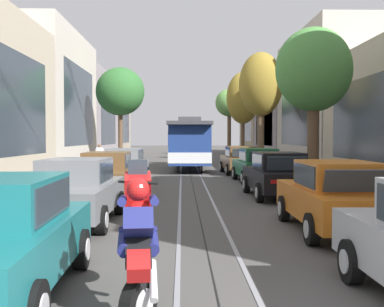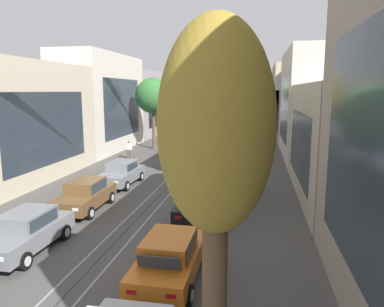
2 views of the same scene
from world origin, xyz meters
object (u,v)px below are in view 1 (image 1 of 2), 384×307
parked_car_orange_second_right (336,196)px  fire_hydrant (28,202)px  parked_car_grey_second_left (76,191)px  motorcycle_with_rider (138,236)px  parked_car_black_mid_right (278,175)px  street_tree_kerb_left_second (120,92)px  pedestrian_on_left_pavement (99,155)px  parked_car_brown_fifth_right (240,160)px  street_tree_kerb_right_far (229,104)px  cable_car_trolley (189,144)px  street_tree_kerb_right_second (314,72)px  street_tree_kerb_right_fourth (243,98)px  parked_car_brown_mid_left (107,174)px  parked_car_grey_fourth_left (125,165)px  street_tree_kerb_right_mid (261,86)px  parked_car_green_fourth_right (258,165)px

parked_car_orange_second_right → fire_hydrant: bearing=166.0°
parked_car_grey_second_left → motorcycle_with_rider: size_ratio=2.35×
parked_car_black_mid_right → street_tree_kerb_left_second: (-8.20, 20.81, 4.85)m
motorcycle_with_rider → pedestrian_on_left_pavement: (-4.91, 25.45, -0.02)m
parked_car_brown_fifth_right → street_tree_kerb_right_far: 28.60m
cable_car_trolley → motorcycle_with_rider: cable_car_trolley is taller
street_tree_kerb_right_second → street_tree_kerb_right_fourth: 23.80m
street_tree_kerb_right_far → pedestrian_on_left_pavement: (-10.93, -24.13, -5.06)m
parked_car_black_mid_right → parked_car_orange_second_right: bearing=-89.3°
parked_car_brown_mid_left → parked_car_brown_fifth_right: size_ratio=0.99×
parked_car_brown_fifth_right → street_tree_kerb_right_second: street_tree_kerb_right_second is taller
street_tree_kerb_right_fourth → cable_car_trolley: 14.65m
street_tree_kerb_right_second → pedestrian_on_left_pavement: bearing=132.6°
parked_car_brown_fifth_right → cable_car_trolley: bearing=135.4°
parked_car_brown_fifth_right → street_tree_kerb_right_far: bearing=85.6°
street_tree_kerb_left_second → street_tree_kerb_right_fourth: size_ratio=0.94×
parked_car_grey_fourth_left → parked_car_orange_second_right: same height
street_tree_kerb_right_second → cable_car_trolley: size_ratio=0.72×
parked_car_brown_fifth_right → street_tree_kerb_right_mid: (2.02, 5.08, 4.81)m
street_tree_kerb_right_second → cable_car_trolley: bearing=114.8°
parked_car_grey_fourth_left → parked_car_grey_second_left: bearing=-89.7°
parked_car_grey_second_left → parked_car_green_fourth_right: 12.16m
parked_car_orange_second_right → street_tree_kerb_right_mid: bearing=84.9°
cable_car_trolley → fire_hydrant: cable_car_trolley is taller
street_tree_kerb_right_second → street_tree_kerb_left_second: bearing=119.6°
parked_car_grey_second_left → parked_car_brown_mid_left: bearing=90.6°
parked_car_brown_fifth_right → parked_car_orange_second_right: bearing=-89.7°
parked_car_black_mid_right → fire_hydrant: bearing=-150.3°
parked_car_brown_mid_left → parked_car_green_fourth_right: 8.22m
parked_car_orange_second_right → parked_car_green_fourth_right: bearing=89.3°
parked_car_orange_second_right → motorcycle_with_rider: bearing=-128.8°
street_tree_kerb_right_fourth → fire_hydrant: (-9.54, -30.79, -5.21)m
parked_car_brown_fifth_right → street_tree_kerb_right_fourth: (2.21, 15.98, 4.83)m
street_tree_kerb_left_second → motorcycle_with_rider: 32.36m
parked_car_grey_fourth_left → street_tree_kerb_right_second: street_tree_kerb_right_second is taller
parked_car_brown_fifth_right → parked_car_green_fourth_right: bearing=-87.5°
motorcycle_with_rider → pedestrian_on_left_pavement: bearing=100.9°
street_tree_kerb_right_far → motorcycle_with_rider: size_ratio=4.15×
parked_car_grey_second_left → parked_car_green_fourth_right: same height
pedestrian_on_left_pavement → parked_car_grey_second_left: bearing=-81.7°
street_tree_kerb_right_far → parked_car_grey_second_left: bearing=-100.6°
pedestrian_on_left_pavement → parked_car_brown_fifth_right: bearing=-24.1°
street_tree_kerb_left_second → cable_car_trolley: street_tree_kerb_left_second is taller
street_tree_kerb_right_second → street_tree_kerb_right_mid: (-0.01, 12.88, 0.83)m
parked_car_grey_second_left → parked_car_grey_fourth_left: (-0.06, 10.30, 0.00)m
street_tree_kerb_right_mid → street_tree_kerb_right_far: bearing=89.6°
parked_car_brown_mid_left → street_tree_kerb_right_second: (8.04, 2.56, 3.98)m
parked_car_grey_second_left → street_tree_kerb_right_fourth: size_ratio=0.54×
street_tree_kerb_left_second → parked_car_green_fourth_right: bearing=-61.0°
parked_car_brown_mid_left → parked_car_orange_second_right: same height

